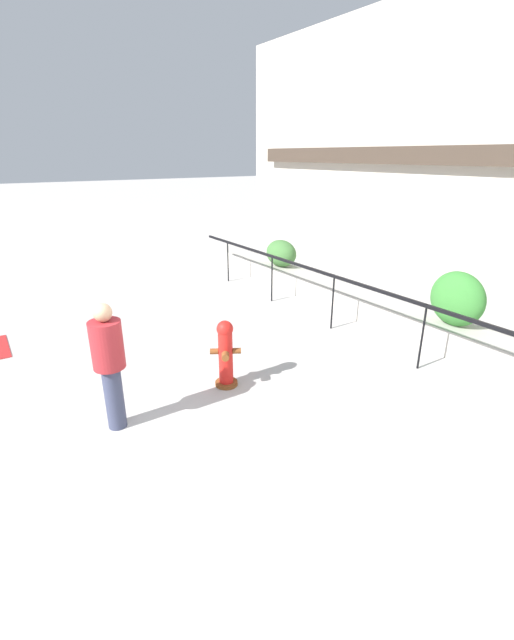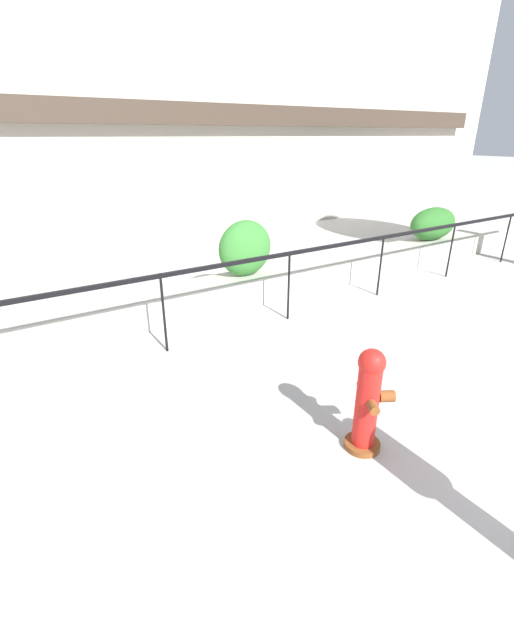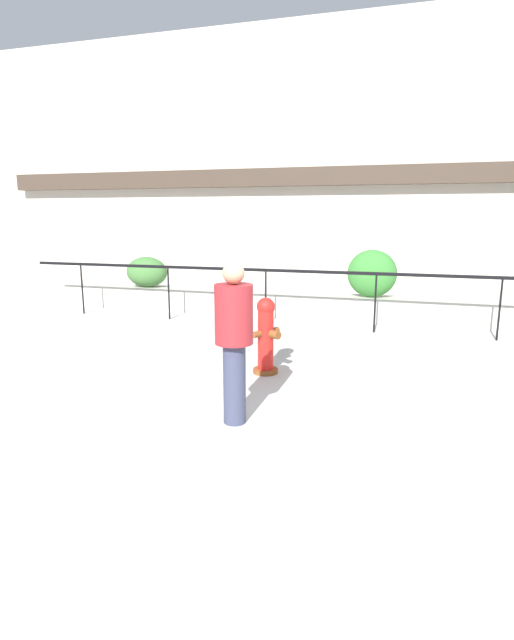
{
  "view_description": "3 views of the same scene",
  "coord_description": "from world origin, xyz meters",
  "px_view_note": "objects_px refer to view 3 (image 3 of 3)",
  "views": [
    {
      "loc": [
        3.89,
        -0.94,
        3.39
      ],
      "look_at": [
        -2.07,
        3.0,
        0.62
      ],
      "focal_mm": 24.0,
      "sensor_mm": 36.0,
      "label": 1
    },
    {
      "loc": [
        -4.01,
        -0.36,
        2.84
      ],
      "look_at": [
        -1.4,
        3.68,
        0.75
      ],
      "focal_mm": 24.0,
      "sensor_mm": 36.0,
      "label": 2
    },
    {
      "loc": [
        0.53,
        -4.59,
        2.2
      ],
      "look_at": [
        -1.84,
        3.28,
        0.46
      ],
      "focal_mm": 28.0,
      "sensor_mm": 36.0,
      "label": 3
    }
  ],
  "objects_px": {
    "hedge_bush_1": "(372,274)",
    "pedestrian": "(234,333)",
    "hedge_bush_0": "(147,272)",
    "fire_hydrant": "(266,335)"
  },
  "relations": [
    {
      "from": "hedge_bush_0",
      "to": "fire_hydrant",
      "type": "bearing_deg",
      "value": -44.87
    },
    {
      "from": "hedge_bush_1",
      "to": "pedestrian",
      "type": "height_order",
      "value": "pedestrian"
    },
    {
      "from": "hedge_bush_1",
      "to": "fire_hydrant",
      "type": "height_order",
      "value": "hedge_bush_1"
    },
    {
      "from": "hedge_bush_1",
      "to": "fire_hydrant",
      "type": "relative_size",
      "value": 0.94
    },
    {
      "from": "hedge_bush_0",
      "to": "pedestrian",
      "type": "height_order",
      "value": "pedestrian"
    },
    {
      "from": "hedge_bush_0",
      "to": "hedge_bush_1",
      "type": "distance_m",
      "value": 5.25
    },
    {
      "from": "hedge_bush_0",
      "to": "pedestrian",
      "type": "relative_size",
      "value": 0.59
    },
    {
      "from": "hedge_bush_0",
      "to": "fire_hydrant",
      "type": "xyz_separation_m",
      "value": [
        4.1,
        -4.09,
        -0.31
      ]
    },
    {
      "from": "hedge_bush_1",
      "to": "pedestrian",
      "type": "relative_size",
      "value": 0.59
    },
    {
      "from": "hedge_bush_0",
      "to": "hedge_bush_1",
      "type": "relative_size",
      "value": 1.0
    }
  ]
}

